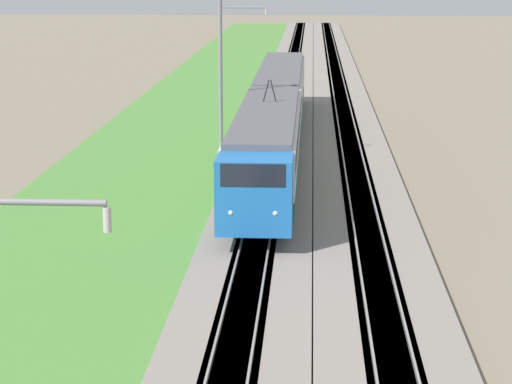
% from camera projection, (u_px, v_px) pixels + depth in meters
% --- Properties ---
extents(ballast_main, '(240.00, 4.40, 0.30)m').
position_uv_depth(ballast_main, '(275.00, 151.00, 57.30)').
color(ballast_main, gray).
rests_on(ballast_main, ground).
extents(ballast_adjacent, '(240.00, 4.40, 0.30)m').
position_uv_depth(ballast_adjacent, '(351.00, 152.00, 57.06)').
color(ballast_adjacent, gray).
rests_on(ballast_adjacent, ground).
extents(track_main, '(240.00, 1.57, 0.45)m').
position_uv_depth(track_main, '(275.00, 151.00, 57.30)').
color(track_main, '#4C4238').
rests_on(track_main, ground).
extents(track_adjacent, '(240.00, 1.57, 0.45)m').
position_uv_depth(track_adjacent, '(351.00, 152.00, 57.06)').
color(track_adjacent, '#4C4238').
rests_on(track_adjacent, ground).
extents(grass_verge, '(240.00, 12.08, 0.12)m').
position_uv_depth(grass_verge, '(176.00, 152.00, 57.63)').
color(grass_verge, '#4C8438').
rests_on(grass_verge, ground).
extents(passenger_train, '(41.46, 2.95, 5.13)m').
position_uv_depth(passenger_train, '(275.00, 114.00, 56.30)').
color(passenger_train, blue).
rests_on(passenger_train, ground).
extents(catenary_mast_mid, '(0.22, 2.56, 9.38)m').
position_uv_depth(catenary_mast_mid, '(221.00, 78.00, 52.29)').
color(catenary_mast_mid, slate).
rests_on(catenary_mast_mid, ground).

